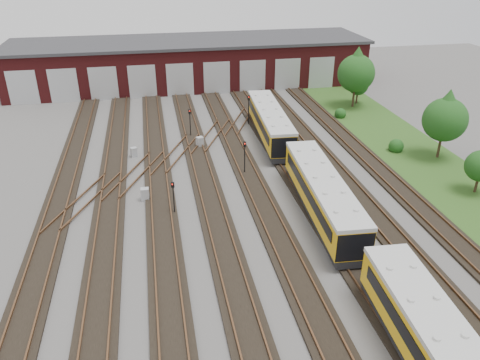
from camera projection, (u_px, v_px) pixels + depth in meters
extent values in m
plane|color=#494744|center=(245.00, 226.00, 34.56)|extent=(120.00, 120.00, 0.00)
cube|color=black|center=(46.00, 246.00, 32.13)|extent=(2.40, 70.00, 0.18)
cube|color=brown|center=(35.00, 245.00, 31.93)|extent=(0.10, 70.00, 0.15)
cube|color=brown|center=(57.00, 243.00, 32.18)|extent=(0.10, 70.00, 0.15)
cube|color=black|center=(106.00, 240.00, 32.81)|extent=(2.40, 70.00, 0.18)
cube|color=brown|center=(95.00, 239.00, 32.61)|extent=(0.10, 70.00, 0.15)
cube|color=brown|center=(116.00, 237.00, 32.86)|extent=(0.10, 70.00, 0.15)
cube|color=black|center=(163.00, 234.00, 33.49)|extent=(2.40, 70.00, 0.18)
cube|color=brown|center=(153.00, 233.00, 33.30)|extent=(0.10, 70.00, 0.15)
cube|color=brown|center=(173.00, 231.00, 33.54)|extent=(0.10, 70.00, 0.15)
cube|color=black|center=(219.00, 228.00, 34.18)|extent=(2.40, 70.00, 0.18)
cube|color=brown|center=(209.00, 227.00, 33.98)|extent=(0.10, 70.00, 0.15)
cube|color=brown|center=(228.00, 225.00, 34.22)|extent=(0.10, 70.00, 0.15)
cube|color=black|center=(272.00, 222.00, 34.86)|extent=(2.40, 70.00, 0.18)
cube|color=brown|center=(262.00, 222.00, 34.66)|extent=(0.10, 70.00, 0.15)
cube|color=brown|center=(281.00, 220.00, 34.91)|extent=(0.10, 70.00, 0.15)
cube|color=black|center=(322.00, 217.00, 35.54)|extent=(2.40, 70.00, 0.18)
cube|color=brown|center=(314.00, 216.00, 35.34)|extent=(0.10, 70.00, 0.15)
cube|color=brown|center=(332.00, 214.00, 35.59)|extent=(0.10, 70.00, 0.15)
cube|color=black|center=(371.00, 212.00, 36.22)|extent=(2.40, 70.00, 0.18)
cube|color=brown|center=(363.00, 211.00, 36.03)|extent=(0.10, 70.00, 0.15)
cube|color=brown|center=(380.00, 209.00, 36.27)|extent=(0.10, 70.00, 0.15)
cube|color=black|center=(419.00, 207.00, 36.91)|extent=(2.40, 70.00, 0.18)
cube|color=brown|center=(411.00, 206.00, 36.71)|extent=(0.10, 70.00, 0.15)
cube|color=brown|center=(427.00, 204.00, 36.95)|extent=(0.10, 70.00, 0.15)
cube|color=brown|center=(135.00, 174.00, 41.82)|extent=(5.40, 9.62, 0.15)
cube|color=brown|center=(177.00, 153.00, 46.00)|extent=(5.40, 9.62, 0.15)
cube|color=brown|center=(212.00, 135.00, 50.18)|extent=(5.40, 9.62, 0.15)
cube|color=brown|center=(85.00, 199.00, 37.64)|extent=(5.40, 9.62, 0.15)
cube|color=brown|center=(241.00, 120.00, 54.37)|extent=(5.40, 9.62, 0.15)
cube|color=#561517|center=(190.00, 63.00, 68.18)|extent=(50.00, 12.00, 6.00)
cube|color=#323134|center=(189.00, 41.00, 66.75)|extent=(51.00, 12.50, 0.40)
cube|color=#ACAFB2|center=(23.00, 88.00, 59.52)|extent=(3.60, 0.12, 4.40)
cube|color=#ACAFB2|center=(64.00, 86.00, 60.38)|extent=(3.60, 0.12, 4.40)
cube|color=#ACAFB2|center=(104.00, 84.00, 61.23)|extent=(3.60, 0.12, 4.40)
cube|color=#ACAFB2|center=(142.00, 82.00, 62.08)|extent=(3.60, 0.12, 4.40)
cube|color=#ACAFB2|center=(180.00, 80.00, 62.94)|extent=(3.60, 0.12, 4.40)
cube|color=#ACAFB2|center=(217.00, 78.00, 63.79)|extent=(3.60, 0.12, 4.40)
cube|color=#ACAFB2|center=(253.00, 76.00, 64.64)|extent=(3.60, 0.12, 4.40)
cube|color=#ACAFB2|center=(287.00, 75.00, 65.50)|extent=(3.60, 0.12, 4.40)
cube|color=#ACAFB2|center=(321.00, 73.00, 66.35)|extent=(3.60, 0.12, 4.40)
cube|color=#254C19|center=(412.00, 153.00, 46.53)|extent=(8.00, 55.00, 0.05)
cube|color=#EFB30D|center=(445.00, 360.00, 21.08)|extent=(3.36, 14.33, 2.08)
cube|color=beige|center=(450.00, 340.00, 20.54)|extent=(3.45, 14.34, 0.28)
cube|color=black|center=(420.00, 359.00, 20.83)|extent=(0.85, 12.48, 0.80)
cube|color=black|center=(472.00, 353.00, 21.11)|extent=(0.85, 12.48, 0.80)
cube|color=black|center=(321.00, 208.00, 35.67)|extent=(3.07, 14.31, 0.57)
cube|color=#EFB30D|center=(322.00, 193.00, 35.07)|extent=(3.36, 14.33, 2.08)
cube|color=beige|center=(324.00, 179.00, 34.53)|extent=(3.45, 14.34, 0.28)
cube|color=black|center=(306.00, 191.00, 34.82)|extent=(0.85, 12.48, 0.80)
cube|color=black|center=(339.00, 189.00, 35.11)|extent=(0.85, 12.48, 0.80)
cube|color=black|center=(269.00, 133.00, 49.66)|extent=(3.07, 14.31, 0.57)
cube|color=#EFB30D|center=(270.00, 122.00, 49.06)|extent=(3.36, 14.33, 2.08)
cube|color=beige|center=(270.00, 111.00, 48.53)|extent=(3.45, 14.34, 0.28)
cube|color=black|center=(258.00, 120.00, 48.81)|extent=(0.85, 12.48, 0.80)
cube|color=black|center=(282.00, 119.00, 49.10)|extent=(0.85, 12.48, 0.80)
cylinder|color=black|center=(174.00, 201.00, 35.62)|extent=(0.09, 0.09, 2.31)
cube|color=black|center=(173.00, 185.00, 34.99)|extent=(0.25, 0.20, 0.44)
sphere|color=red|center=(173.00, 184.00, 34.88)|extent=(0.11, 0.11, 0.11)
cylinder|color=black|center=(190.00, 125.00, 49.87)|extent=(0.10, 0.10, 2.59)
cube|color=black|center=(190.00, 112.00, 49.17)|extent=(0.25, 0.15, 0.49)
sphere|color=red|center=(190.00, 111.00, 49.04)|extent=(0.12, 0.12, 0.12)
cylinder|color=black|center=(245.00, 160.00, 41.81)|extent=(0.10, 0.10, 2.63)
cube|color=black|center=(245.00, 144.00, 41.11)|extent=(0.26, 0.18, 0.49)
sphere|color=red|center=(245.00, 144.00, 40.98)|extent=(0.12, 0.12, 0.12)
cylinder|color=black|center=(249.00, 112.00, 53.34)|extent=(0.11, 0.11, 2.86)
cube|color=black|center=(249.00, 98.00, 52.56)|extent=(0.30, 0.22, 0.55)
sphere|color=red|center=(249.00, 97.00, 52.42)|extent=(0.13, 0.13, 0.13)
cube|color=#9EA0A2|center=(145.00, 194.00, 37.82)|extent=(0.66, 0.56, 1.07)
cube|color=#9EA0A2|center=(134.00, 152.00, 45.56)|extent=(0.68, 0.62, 0.96)
cube|color=#9EA0A2|center=(200.00, 142.00, 47.66)|extent=(0.83, 0.78, 1.10)
cube|color=#9EA0A2|center=(283.00, 153.00, 45.41)|extent=(0.73, 0.68, 0.98)
cube|color=#9EA0A2|center=(267.00, 115.00, 55.20)|extent=(0.76, 0.67, 1.14)
cylinder|color=#372618|center=(353.00, 98.00, 59.08)|extent=(0.27, 0.27, 2.35)
sphere|color=#164112|center=(356.00, 73.00, 57.66)|extent=(4.57, 4.57, 4.57)
cone|color=#164112|center=(358.00, 60.00, 56.92)|extent=(3.92, 3.92, 3.26)
cylinder|color=#372618|center=(357.00, 98.00, 60.56)|extent=(0.22, 0.22, 1.36)
sphere|color=#164112|center=(358.00, 85.00, 59.74)|extent=(2.64, 2.64, 2.64)
cone|color=#164112|center=(359.00, 77.00, 59.31)|extent=(2.26, 2.26, 1.88)
cylinder|color=#372618|center=(439.00, 147.00, 45.12)|extent=(0.25, 0.25, 2.12)
sphere|color=#164112|center=(445.00, 120.00, 43.83)|extent=(4.13, 4.13, 4.13)
cone|color=#164112|center=(448.00, 105.00, 43.16)|extent=(3.54, 3.54, 2.95)
cylinder|color=#372618|center=(476.00, 185.00, 38.94)|extent=(0.22, 0.22, 1.34)
sphere|color=#164112|center=(396.00, 144.00, 46.67)|extent=(1.48, 1.48, 1.48)
sphere|color=#164112|center=(341.00, 112.00, 55.72)|extent=(1.35, 1.35, 1.35)
sphere|color=#164112|center=(329.00, 80.00, 68.15)|extent=(1.63, 1.63, 1.63)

